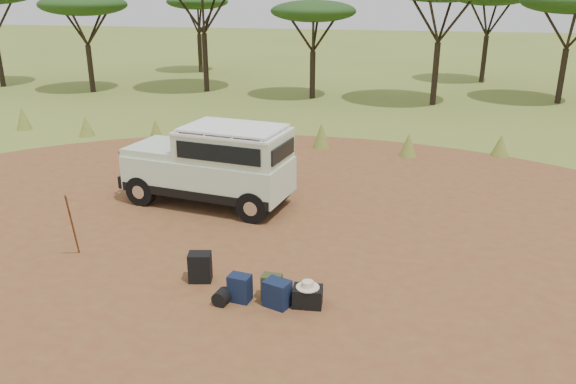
% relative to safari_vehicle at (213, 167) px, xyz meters
% --- Properties ---
extents(ground, '(140.00, 140.00, 0.00)m').
position_rel_safari_vehicle_xyz_m(ground, '(1.81, -2.81, -1.02)').
color(ground, olive).
rests_on(ground, ground).
extents(dirt_clearing, '(23.00, 23.00, 0.01)m').
position_rel_safari_vehicle_xyz_m(dirt_clearing, '(1.81, -2.81, -1.02)').
color(dirt_clearing, brown).
rests_on(dirt_clearing, ground).
extents(grass_fringe, '(36.60, 1.60, 0.90)m').
position_rel_safari_vehicle_xyz_m(grass_fringe, '(1.93, 5.86, -0.62)').
color(grass_fringe, olive).
rests_on(grass_fringe, ground).
extents(safari_vehicle, '(4.55, 2.37, 2.11)m').
position_rel_safari_vehicle_xyz_m(safari_vehicle, '(0.00, 0.00, 0.00)').
color(safari_vehicle, silver).
rests_on(safari_vehicle, ground).
extents(walking_staff, '(0.25, 0.53, 1.50)m').
position_rel_safari_vehicle_xyz_m(walking_staff, '(-1.75, -3.61, -0.27)').
color(walking_staff, brown).
rests_on(walking_staff, ground).
extents(backpack_black, '(0.48, 0.40, 0.58)m').
position_rel_safari_vehicle_xyz_m(backpack_black, '(1.11, -3.95, -0.73)').
color(backpack_black, black).
rests_on(backpack_black, ground).
extents(backpack_navy, '(0.42, 0.33, 0.51)m').
position_rel_safari_vehicle_xyz_m(backpack_navy, '(2.06, -4.48, -0.77)').
color(backpack_navy, '#121D3B').
rests_on(backpack_navy, ground).
extents(backpack_olive, '(0.36, 0.27, 0.48)m').
position_rel_safari_vehicle_xyz_m(backpack_olive, '(2.61, -4.31, -0.78)').
color(backpack_olive, '#353B1B').
rests_on(backpack_olive, ground).
extents(duffel_navy, '(0.52, 0.45, 0.49)m').
position_rel_safari_vehicle_xyz_m(duffel_navy, '(2.76, -4.51, -0.77)').
color(duffel_navy, '#121D3B').
rests_on(duffel_navy, ground).
extents(hard_case, '(0.54, 0.40, 0.36)m').
position_rel_safari_vehicle_xyz_m(hard_case, '(3.27, -4.39, -0.84)').
color(hard_case, black).
rests_on(hard_case, ground).
extents(stuff_sack, '(0.32, 0.32, 0.28)m').
position_rel_safari_vehicle_xyz_m(stuff_sack, '(1.78, -4.67, -0.88)').
color(stuff_sack, black).
rests_on(stuff_sack, ground).
extents(safari_hat, '(0.41, 0.41, 0.12)m').
position_rel_safari_vehicle_xyz_m(safari_hat, '(3.27, -4.39, -0.61)').
color(safari_hat, beige).
rests_on(safari_hat, hard_case).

